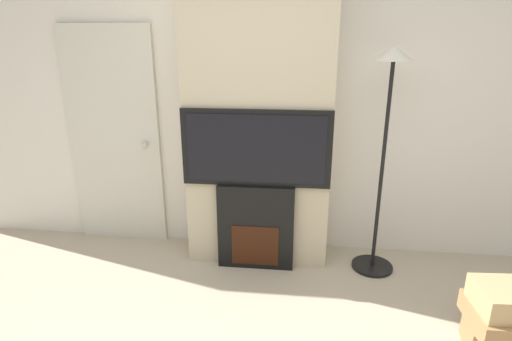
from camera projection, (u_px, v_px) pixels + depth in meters
wall_back at (261, 101)px, 3.44m from camera, size 6.00×0.06×2.70m
chimney_breast at (259, 105)px, 3.22m from camera, size 1.18×0.39×2.70m
fireplace at (256, 226)px, 3.35m from camera, size 0.63×0.15×0.73m
television at (256, 148)px, 3.13m from camera, size 1.18×0.07×0.62m
floor_lamp at (387, 123)px, 3.02m from camera, size 0.34×0.34×1.81m
box_stack at (505, 320)px, 2.40m from camera, size 0.45×0.40×0.47m
entry_door at (115, 139)px, 3.64m from camera, size 0.84×0.09×1.99m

